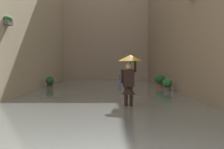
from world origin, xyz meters
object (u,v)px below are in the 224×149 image
object	(u,v)px
potted_plant_near_left	(167,85)
potted_plant_near_right	(50,83)
person_wading	(129,72)
potted_plant_far_left	(160,81)

from	to	relation	value
potted_plant_near_left	potted_plant_near_right	size ratio (longest dim) A/B	1.00
person_wading	potted_plant_far_left	xyz separation A→B (m)	(-2.49, -9.48, -0.77)
potted_plant_near_left	potted_plant_near_right	bearing A→B (deg)	-25.09
person_wading	potted_plant_near_right	distance (m)	10.22
person_wading	potted_plant_near_left	size ratio (longest dim) A/B	2.42
person_wading	potted_plant_near_left	distance (m)	6.58
person_wading	potted_plant_far_left	bearing A→B (deg)	-104.72
potted_plant_near_left	potted_plant_near_right	xyz separation A→B (m)	(6.70, -3.14, -0.05)
potted_plant_near_left	person_wading	bearing A→B (deg)	68.65
person_wading	potted_plant_near_right	bearing A→B (deg)	-64.87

